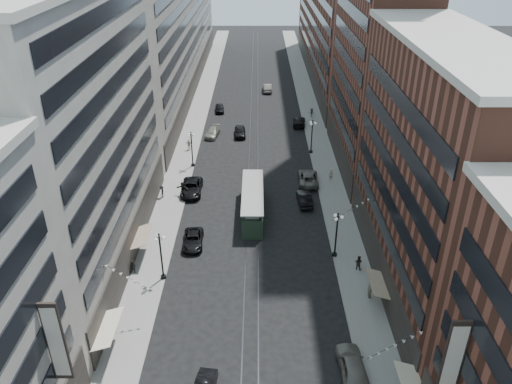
{
  "coord_description": "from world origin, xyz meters",
  "views": [
    {
      "loc": [
        0.58,
        -13.35,
        33.02
      ],
      "look_at": [
        0.44,
        37.85,
        5.0
      ],
      "focal_mm": 35.0,
      "sensor_mm": 36.0,
      "label": 1
    }
  ],
  "objects_px": {
    "car_10": "(304,199)",
    "car_11": "(308,178)",
    "car_9": "(220,108)",
    "pedestrian_6": "(189,145)",
    "pedestrian_9": "(312,113)",
    "lamppost_sw_mid": "(192,148)",
    "car_13": "(240,132)",
    "lamppost_se_mid": "(312,135)",
    "car_12": "(299,121)",
    "pedestrian_extra_0": "(162,192)",
    "car_2": "(193,240)",
    "car_8": "(212,132)",
    "pedestrian_7": "(358,262)",
    "car_4": "(352,366)",
    "pedestrian_4": "(370,290)",
    "streetcar": "(253,203)",
    "pedestrian_2": "(133,267)",
    "lamppost_se_far": "(336,233)",
    "pedestrian_5": "(183,188)",
    "lamppost_sw_far": "(161,255)",
    "pedestrian_8": "(331,174)",
    "car_14": "(267,88)",
    "car_7": "(192,188)"
  },
  "relations": [
    {
      "from": "pedestrian_8",
      "to": "pedestrian_9",
      "type": "distance_m",
      "value": 25.94
    },
    {
      "from": "pedestrian_8",
      "to": "pedestrian_7",
      "type": "bearing_deg",
      "value": 65.87
    },
    {
      "from": "lamppost_se_mid",
      "to": "pedestrian_extra_0",
      "type": "xyz_separation_m",
      "value": [
        -21.42,
        -14.71,
        -2.12
      ]
    },
    {
      "from": "car_7",
      "to": "pedestrian_4",
      "type": "bearing_deg",
      "value": -48.09
    },
    {
      "from": "lamppost_sw_far",
      "to": "lamppost_sw_mid",
      "type": "height_order",
      "value": "same"
    },
    {
      "from": "car_10",
      "to": "pedestrian_6",
      "type": "bearing_deg",
      "value": -48.97
    },
    {
      "from": "pedestrian_7",
      "to": "pedestrian_extra_0",
      "type": "height_order",
      "value": "pedestrian_7"
    },
    {
      "from": "car_4",
      "to": "car_2",
      "type": "bearing_deg",
      "value": -53.4
    },
    {
      "from": "lamppost_sw_mid",
      "to": "car_2",
      "type": "relative_size",
      "value": 1.13
    },
    {
      "from": "lamppost_se_mid",
      "to": "pedestrian_9",
      "type": "distance_m",
      "value": 16.56
    },
    {
      "from": "lamppost_se_far",
      "to": "car_13",
      "type": "distance_m",
      "value": 37.25
    },
    {
      "from": "lamppost_sw_mid",
      "to": "car_2",
      "type": "xyz_separation_m",
      "value": [
        2.4,
        -20.75,
        -2.42
      ]
    },
    {
      "from": "car_7",
      "to": "pedestrian_9",
      "type": "xyz_separation_m",
      "value": [
        19.24,
        29.62,
        0.18
      ]
    },
    {
      "from": "car_11",
      "to": "pedestrian_8",
      "type": "relative_size",
      "value": 3.21
    },
    {
      "from": "lamppost_se_far",
      "to": "lamppost_sw_far",
      "type": "bearing_deg",
      "value": -167.74
    },
    {
      "from": "car_13",
      "to": "car_4",
      "type": "bearing_deg",
      "value": -80.61
    },
    {
      "from": "car_8",
      "to": "car_10",
      "type": "xyz_separation_m",
      "value": [
        14.0,
        -23.39,
        0.06
      ]
    },
    {
      "from": "car_2",
      "to": "car_13",
      "type": "relative_size",
      "value": 1.03
    },
    {
      "from": "car_9",
      "to": "pedestrian_6",
      "type": "height_order",
      "value": "pedestrian_6"
    },
    {
      "from": "car_12",
      "to": "pedestrian_5",
      "type": "bearing_deg",
      "value": 61.12
    },
    {
      "from": "car_4",
      "to": "pedestrian_4",
      "type": "xyz_separation_m",
      "value": [
        3.26,
        9.3,
        0.15
      ]
    },
    {
      "from": "car_9",
      "to": "pedestrian_6",
      "type": "bearing_deg",
      "value": -106.6
    },
    {
      "from": "car_4",
      "to": "pedestrian_5",
      "type": "distance_m",
      "value": 35.15
    },
    {
      "from": "lamppost_sw_far",
      "to": "pedestrian_extra_0",
      "type": "xyz_separation_m",
      "value": [
        -3.02,
        17.29,
        -2.12
      ]
    },
    {
      "from": "car_8",
      "to": "pedestrian_7",
      "type": "height_order",
      "value": "pedestrian_7"
    },
    {
      "from": "lamppost_sw_far",
      "to": "pedestrian_9",
      "type": "distance_m",
      "value": 52.37
    },
    {
      "from": "car_7",
      "to": "pedestrian_8",
      "type": "height_order",
      "value": "pedestrian_8"
    },
    {
      "from": "pedestrian_9",
      "to": "pedestrian_7",
      "type": "bearing_deg",
      "value": -72.34
    },
    {
      "from": "car_9",
      "to": "pedestrian_extra_0",
      "type": "distance_m",
      "value": 34.87
    },
    {
      "from": "car_10",
      "to": "car_12",
      "type": "bearing_deg",
      "value": -96.73
    },
    {
      "from": "car_10",
      "to": "car_11",
      "type": "distance_m",
      "value": 6.06
    },
    {
      "from": "pedestrian_8",
      "to": "pedestrian_5",
      "type": "bearing_deg",
      "value": -12.64
    },
    {
      "from": "streetcar",
      "to": "car_7",
      "type": "bearing_deg",
      "value": 146.53
    },
    {
      "from": "lamppost_se_far",
      "to": "car_9",
      "type": "relative_size",
      "value": 1.34
    },
    {
      "from": "lamppost_se_far",
      "to": "streetcar",
      "type": "relative_size",
      "value": 0.46
    },
    {
      "from": "pedestrian_5",
      "to": "pedestrian_6",
      "type": "bearing_deg",
      "value": 112.07
    },
    {
      "from": "lamppost_se_mid",
      "to": "car_12",
      "type": "distance_m",
      "value": 12.72
    },
    {
      "from": "pedestrian_6",
      "to": "pedestrian_9",
      "type": "bearing_deg",
      "value": -135.06
    },
    {
      "from": "pedestrian_4",
      "to": "car_12",
      "type": "bearing_deg",
      "value": -0.42
    },
    {
      "from": "pedestrian_4",
      "to": "pedestrian_6",
      "type": "xyz_separation_m",
      "value": [
        -22.15,
        36.09,
        -0.01
      ]
    },
    {
      "from": "car_13",
      "to": "pedestrian_7",
      "type": "height_order",
      "value": "pedestrian_7"
    },
    {
      "from": "streetcar",
      "to": "car_8",
      "type": "relative_size",
      "value": 2.45
    },
    {
      "from": "lamppost_sw_mid",
      "to": "car_11",
      "type": "relative_size",
      "value": 0.93
    },
    {
      "from": "car_12",
      "to": "car_9",
      "type": "bearing_deg",
      "value": -21.16
    },
    {
      "from": "lamppost_sw_mid",
      "to": "car_13",
      "type": "height_order",
      "value": "lamppost_sw_mid"
    },
    {
      "from": "lamppost_sw_far",
      "to": "car_14",
      "type": "bearing_deg",
      "value": 79.55
    },
    {
      "from": "lamppost_se_mid",
      "to": "pedestrian_2",
      "type": "relative_size",
      "value": 3.68
    },
    {
      "from": "car_13",
      "to": "car_11",
      "type": "bearing_deg",
      "value": -62.2
    },
    {
      "from": "lamppost_se_mid",
      "to": "car_11",
      "type": "bearing_deg",
      "value": -97.82
    },
    {
      "from": "pedestrian_9",
      "to": "pedestrian_4",
      "type": "bearing_deg",
      "value": -72.07
    }
  ]
}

